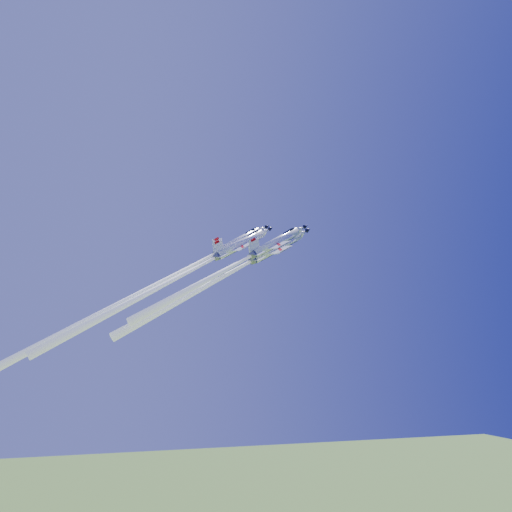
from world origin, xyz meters
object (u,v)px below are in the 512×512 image
object	(u,v)px
jet_right	(230,267)
jet_lead	(225,275)
jet_left	(151,287)
jet_slot	(169,282)

from	to	relation	value
jet_right	jet_lead	bearing A→B (deg)	159.98
jet_left	jet_right	world-z (taller)	jet_left
jet_lead	jet_left	bearing A→B (deg)	-99.19
jet_lead	jet_left	xyz separation A→B (m)	(-16.00, -0.33, -3.23)
jet_lead	jet_right	size ratio (longest dim) A/B	1.20
jet_slot	jet_right	bearing A→B (deg)	55.46
jet_lead	jet_left	distance (m)	16.32
jet_right	jet_slot	size ratio (longest dim) A/B	0.79
jet_left	jet_slot	size ratio (longest dim) A/B	1.16
jet_lead	jet_right	world-z (taller)	jet_lead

